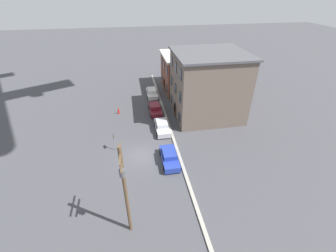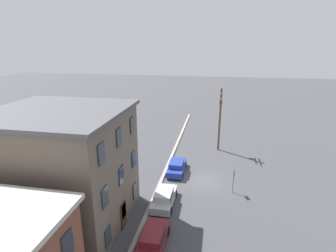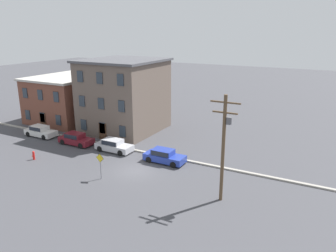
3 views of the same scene
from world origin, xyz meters
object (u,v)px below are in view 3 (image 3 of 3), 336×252
object	(u,v)px
car_white	(40,131)
car_silver	(114,145)
caution_sign	(100,162)
fire_hydrant	(34,155)
utility_pole	(224,143)
car_blue	(164,156)
car_maroon	(76,138)

from	to	relation	value
car_white	car_silver	bearing A→B (deg)	0.50
caution_sign	fire_hydrant	distance (m)	9.57
car_white	fire_hydrant	world-z (taller)	car_white
utility_pole	car_blue	bearing A→B (deg)	149.15
car_maroon	fire_hydrant	size ratio (longest dim) A/B	4.58
car_white	fire_hydrant	xyz separation A→B (m)	(5.75, -6.03, -0.27)
car_white	car_maroon	xyz separation A→B (m)	(6.32, -0.18, 0.00)
fire_hydrant	utility_pole	bearing A→B (deg)	3.31
car_maroon	utility_pole	size ratio (longest dim) A/B	0.50
car_silver	caution_sign	xyz separation A→B (m)	(3.38, -6.47, 0.94)
caution_sign	car_white	bearing A→B (deg)	157.34
car_silver	caution_sign	distance (m)	7.36
car_maroon	car_silver	xyz separation A→B (m)	(5.53, 0.28, 0.00)
car_white	caution_sign	xyz separation A→B (m)	(15.24, -6.36, 0.94)
car_blue	utility_pole	xyz separation A→B (m)	(8.00, -4.78, 4.23)
car_silver	car_maroon	bearing A→B (deg)	-177.11
car_blue	car_maroon	bearing A→B (deg)	-179.39
caution_sign	fire_hydrant	world-z (taller)	caution_sign
car_silver	car_blue	size ratio (longest dim) A/B	1.00
car_white	car_silver	size ratio (longest dim) A/B	1.00
car_silver	fire_hydrant	size ratio (longest dim) A/B	4.58
car_maroon	fire_hydrant	bearing A→B (deg)	-95.55
car_blue	car_silver	bearing A→B (deg)	178.72
car_silver	utility_pole	xyz separation A→B (m)	(14.70, -4.93, 4.23)
car_maroon	fire_hydrant	distance (m)	5.89
utility_pole	car_white	bearing A→B (deg)	169.70
car_blue	caution_sign	xyz separation A→B (m)	(-3.32, -6.32, 0.94)
caution_sign	utility_pole	world-z (taller)	utility_pole
car_maroon	utility_pole	world-z (taller)	utility_pole
car_blue	utility_pole	world-z (taller)	utility_pole
car_maroon	car_white	bearing A→B (deg)	178.40
car_white	utility_pole	size ratio (longest dim) A/B	0.50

